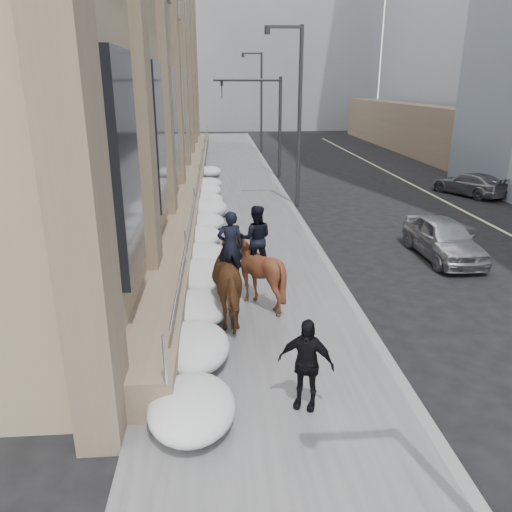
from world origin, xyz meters
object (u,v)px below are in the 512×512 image
at_px(mounted_horse_right, 256,265).
at_px(car_grey, 470,184).
at_px(pedestrian, 306,364).
at_px(mounted_horse_left, 235,277).
at_px(car_silver, 444,238).

distance_m(mounted_horse_right, car_grey, 18.02).
distance_m(pedestrian, car_grey, 21.20).
height_order(mounted_horse_left, car_silver, mounted_horse_left).
distance_m(mounted_horse_left, car_grey, 18.98).
xyz_separation_m(mounted_horse_left, pedestrian, (1.10, -3.69, -0.21)).
distance_m(mounted_horse_left, car_silver, 8.36).
bearing_deg(pedestrian, mounted_horse_right, 118.94).
relative_size(mounted_horse_left, car_grey, 0.65).
bearing_deg(pedestrian, mounted_horse_left, 128.79).
height_order(mounted_horse_left, mounted_horse_right, mounted_horse_left).
bearing_deg(car_grey, mounted_horse_right, 22.07).
bearing_deg(mounted_horse_left, car_silver, -158.11).
xyz_separation_m(car_silver, car_grey, (5.72, 9.64, -0.09)).
relative_size(mounted_horse_right, pedestrian, 1.52).
bearing_deg(car_grey, car_silver, 34.56).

